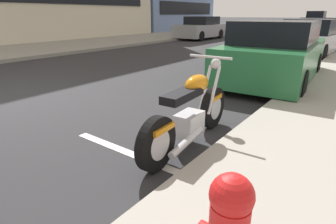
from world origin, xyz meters
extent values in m
cube|color=gray|center=(12.00, 6.95, 0.07)|extent=(120.00, 5.00, 0.14)
cube|color=silver|center=(0.00, -3.85, 0.00)|extent=(0.12, 2.20, 0.01)
cylinder|color=black|center=(1.38, -4.12, 0.31)|extent=(0.63, 0.15, 0.63)
cylinder|color=silver|center=(1.38, -4.12, 0.31)|extent=(0.35, 0.14, 0.34)
cylinder|color=black|center=(-0.08, -4.20, 0.31)|extent=(0.63, 0.15, 0.63)
cylinder|color=silver|center=(-0.08, -4.20, 0.31)|extent=(0.35, 0.14, 0.34)
cube|color=silver|center=(0.65, -4.16, 0.30)|extent=(0.41, 0.28, 0.30)
cube|color=black|center=(0.47, -4.17, 0.73)|extent=(0.69, 0.26, 0.10)
ellipsoid|color=orange|center=(0.83, -4.15, 0.79)|extent=(0.49, 0.27, 0.24)
cube|color=orange|center=(-0.03, -4.20, 0.49)|extent=(0.37, 0.20, 0.06)
cube|color=orange|center=(1.36, -4.12, 0.49)|extent=(0.33, 0.18, 0.06)
cylinder|color=silver|center=(1.22, -4.06, 0.63)|extent=(0.34, 0.06, 0.65)
cylinder|color=silver|center=(1.23, -4.20, 0.63)|extent=(0.34, 0.06, 0.65)
cylinder|color=silver|center=(1.20, -4.13, 1.09)|extent=(0.07, 0.62, 0.04)
sphere|color=silver|center=(1.40, -4.12, 0.97)|extent=(0.15, 0.15, 0.15)
cylinder|color=silver|center=(0.36, -4.32, 0.20)|extent=(0.71, 0.13, 0.16)
cube|color=#236638|center=(4.96, -3.93, 0.57)|extent=(4.26, 2.11, 0.82)
cube|color=black|center=(4.76, -3.94, 1.23)|extent=(2.21, 1.82, 0.52)
cylinder|color=black|center=(6.28, -3.01, 0.31)|extent=(0.63, 0.26, 0.62)
cylinder|color=black|center=(6.39, -4.68, 0.31)|extent=(0.63, 0.26, 0.62)
cylinder|color=black|center=(3.54, -3.18, 0.31)|extent=(0.63, 0.26, 0.62)
cylinder|color=black|center=(3.65, -4.86, 0.31)|extent=(0.63, 0.26, 0.62)
cube|color=gray|center=(10.71, -3.69, 0.52)|extent=(4.24, 2.09, 0.71)
cube|color=black|center=(10.70, -3.69, 1.16)|extent=(2.17, 1.81, 0.57)
cylinder|color=black|center=(12.12, -2.96, 0.31)|extent=(0.63, 0.26, 0.62)
cylinder|color=black|center=(9.41, -2.77, 0.31)|extent=(0.63, 0.26, 0.62)
cylinder|color=black|center=(9.29, -4.43, 0.31)|extent=(0.63, 0.26, 0.62)
cylinder|color=black|center=(17.97, -3.15, 0.31)|extent=(0.63, 0.26, 0.62)
cylinder|color=black|center=(15.32, -3.34, 0.31)|extent=(0.63, 0.26, 0.62)
cylinder|color=black|center=(23.96, -3.11, 0.31)|extent=(0.63, 0.26, 0.62)
cylinder|color=black|center=(20.93, -3.29, 0.31)|extent=(0.63, 0.26, 0.62)
cube|color=#4C5156|center=(37.02, -0.31, 0.74)|extent=(2.08, 5.00, 0.92)
cube|color=black|center=(37.04, 0.59, 1.58)|extent=(1.91, 1.92, 0.75)
cylinder|color=black|center=(36.16, 1.40, 0.38)|extent=(0.27, 0.76, 0.76)
cylinder|color=black|center=(37.95, 1.36, 0.38)|extent=(0.27, 0.76, 0.76)
cube|color=gray|center=(14.76, 3.94, 0.56)|extent=(4.06, 1.88, 0.79)
cube|color=black|center=(14.99, 3.94, 1.21)|extent=(2.00, 1.73, 0.52)
cylinder|color=black|center=(13.42, 3.08, 0.31)|extent=(0.62, 0.22, 0.62)
cylinder|color=black|center=(13.42, 4.79, 0.31)|extent=(0.62, 0.22, 0.62)
cylinder|color=black|center=(16.10, 3.08, 0.31)|extent=(0.62, 0.22, 0.62)
cylinder|color=black|center=(16.10, 4.79, 0.31)|extent=(0.62, 0.22, 0.62)
sphere|color=red|center=(-1.00, -5.46, 0.76)|extent=(0.24, 0.24, 0.24)
cube|color=black|center=(21.43, 9.22, 2.13)|extent=(8.72, 0.06, 1.10)
camera|label=1|loc=(-2.14, -5.89, 1.65)|focal=29.08mm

